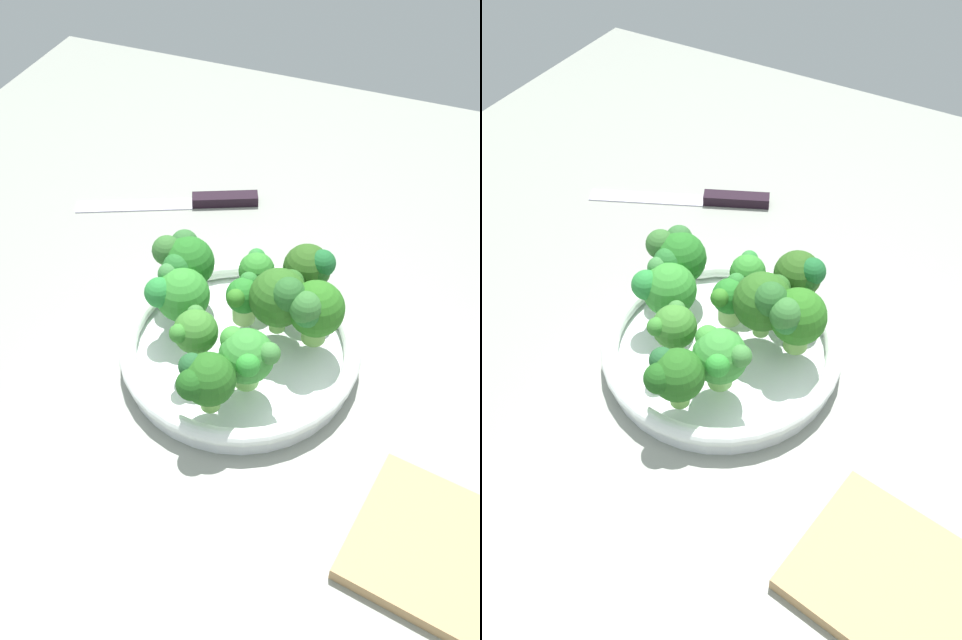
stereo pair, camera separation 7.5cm
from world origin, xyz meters
TOP-DOWN VIEW (x-y plane):
  - ground_plane at (0.00, 0.00)cm, footprint 130.00×130.00cm
  - bowl at (-0.62, -3.05)cm, footprint 27.52×27.52cm
  - broccoli_floret_0 at (-0.22, -13.14)cm, footprint 6.23×6.07cm
  - broccoli_floret_1 at (6.92, -0.40)cm, footprint 6.30×6.78cm
  - broccoli_floret_2 at (-4.12, -7.39)cm, footprint 4.88×5.18cm
  - broccoli_floret_3 at (2.36, -8.73)cm, footprint 6.76×6.10cm
  - broccoli_floret_4 at (2.97, 0.28)cm, footprint 6.61×6.61cm
  - broccoli_floret_5 at (-8.20, -2.59)cm, footprint 6.88×6.39cm
  - broccoli_floret_6 at (-9.49, 1.75)cm, footprint 7.32×7.14cm
  - broccoli_floret_7 at (4.37, 6.16)cm, footprint 6.11×5.62cm
  - broccoli_floret_8 at (-1.40, -0.06)cm, footprint 4.12×5.33cm
  - broccoli_floret_9 at (-1.67, 4.89)cm, footprint 4.29×4.49cm
  - knife at (-18.10, 22.25)cm, footprint 25.21×13.18cm
  - cutting_board at (30.90, -19.52)cm, footprint 28.93×18.04cm

SIDE VIEW (x-z plane):
  - ground_plane at x=0.00cm, z-range -2.50..0.00cm
  - knife at x=-18.10cm, z-range -0.20..1.30cm
  - cutting_board at x=30.90cm, z-range 0.00..1.60cm
  - bowl at x=-0.62cm, z-range 0.04..3.58cm
  - broccoli_floret_9 at x=-1.67cm, z-range 4.04..9.71cm
  - broccoli_floret_8 at x=-1.40cm, z-range 4.19..10.03cm
  - broccoli_floret_5 at x=-8.20cm, z-range 4.01..10.85cm
  - broccoli_floret_2 at x=-4.12cm, z-range 4.37..10.98cm
  - broccoli_floret_3 at x=2.36cm, z-range 4.21..11.31cm
  - broccoli_floret_0 at x=-0.22cm, z-range 4.38..11.44cm
  - broccoli_floret_7 at x=4.37cm, z-range 4.34..11.77cm
  - broccoli_floret_6 at x=-9.49cm, z-range 4.51..12.24cm
  - broccoli_floret_1 at x=6.92cm, z-range 4.36..12.43cm
  - broccoli_floret_4 at x=2.97cm, z-range 4.37..12.89cm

